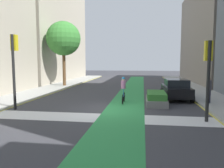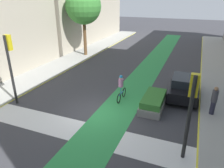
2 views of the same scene
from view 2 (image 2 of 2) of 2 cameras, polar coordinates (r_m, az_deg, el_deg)
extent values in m
plane|color=#38383D|center=(13.15, -4.68, -7.77)|extent=(120.00, 120.00, 0.00)
cube|color=#2D8C47|center=(12.73, 0.14, -8.79)|extent=(2.40, 60.00, 0.01)
cube|color=silver|center=(11.69, -9.12, -12.33)|extent=(12.00, 1.80, 0.01)
cube|color=#9E9E99|center=(17.50, -27.29, -2.04)|extent=(3.00, 60.00, 0.15)
cube|color=yellow|center=(16.47, -23.77, -3.15)|extent=(0.16, 60.00, 0.01)
cube|color=yellow|center=(12.11, 22.40, -12.62)|extent=(0.16, 60.00, 0.01)
cylinder|color=black|center=(9.39, 19.94, -9.03)|extent=(0.16, 0.16, 3.88)
cube|color=gold|center=(8.93, 21.26, -0.33)|extent=(0.35, 0.28, 0.95)
sphere|color=#3F0A0A|center=(8.95, 21.57, 1.77)|extent=(0.20, 0.20, 0.20)
sphere|color=#4C380C|center=(9.06, 21.30, 0.00)|extent=(0.20, 0.20, 0.20)
sphere|color=#26D833|center=(9.17, 21.03, -1.73)|extent=(0.20, 0.20, 0.20)
cylinder|color=black|center=(14.79, -25.57, 3.11)|extent=(0.16, 0.16, 4.50)
cube|color=gold|center=(14.49, -26.19, 9.98)|extent=(0.35, 0.28, 0.95)
sphere|color=#3F0A0A|center=(14.53, -26.00, 11.26)|extent=(0.20, 0.20, 0.20)
sphere|color=#4C380C|center=(14.58, -25.80, 10.11)|extent=(0.20, 0.20, 0.20)
sphere|color=#26D833|center=(14.64, -25.59, 8.98)|extent=(0.20, 0.20, 0.20)
cube|color=black|center=(15.69, 18.74, -0.98)|extent=(1.92, 4.25, 0.70)
cube|color=black|center=(15.27, 19.00, 0.88)|extent=(1.66, 2.04, 0.55)
cylinder|color=black|center=(17.20, 15.87, 0.22)|extent=(0.24, 0.65, 0.64)
cylinder|color=black|center=(17.20, 21.82, -0.59)|extent=(0.24, 0.65, 0.64)
cylinder|color=black|center=(14.52, 14.74, -3.97)|extent=(0.24, 0.65, 0.64)
cylinder|color=black|center=(14.52, 21.81, -4.93)|extent=(0.24, 0.65, 0.64)
torus|color=black|center=(15.00, 3.26, -2.22)|extent=(0.07, 0.68, 0.68)
torus|color=black|center=(14.10, 1.85, -3.89)|extent=(0.07, 0.68, 0.68)
cylinder|color=#2672BF|center=(14.47, 2.59, -2.39)|extent=(0.07, 0.95, 0.06)
cylinder|color=#2672BF|center=(14.23, 2.40, -1.64)|extent=(0.05, 0.05, 0.50)
cylinder|color=#BF72A5|center=(14.02, 2.44, 0.31)|extent=(0.32, 0.32, 0.55)
sphere|color=beige|center=(13.88, 2.46, 1.78)|extent=(0.22, 0.22, 0.22)
sphere|color=#268CCC|center=(13.86, 2.47, 1.93)|extent=(0.23, 0.23, 0.23)
cylinder|color=#262638|center=(13.87, 25.42, -5.80)|extent=(0.28, 0.28, 0.80)
cylinder|color=#3F3F47|center=(13.55, 25.96, -2.97)|extent=(0.34, 0.34, 0.71)
sphere|color=#8C6647|center=(13.37, 26.30, -1.14)|extent=(0.23, 0.23, 0.23)
cylinder|color=brown|center=(25.12, -7.32, 12.33)|extent=(0.36, 0.36, 4.05)
sphere|color=#387F33|center=(24.74, -7.73, 20.07)|extent=(3.91, 3.91, 3.91)
cube|color=slate|center=(13.86, 11.04, -5.40)|extent=(1.35, 2.92, 0.45)
cube|color=#33722D|center=(13.66, 11.17, -3.83)|extent=(1.21, 2.63, 0.40)
camera|label=1|loc=(5.53, -87.75, -47.35)|focal=34.84mm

